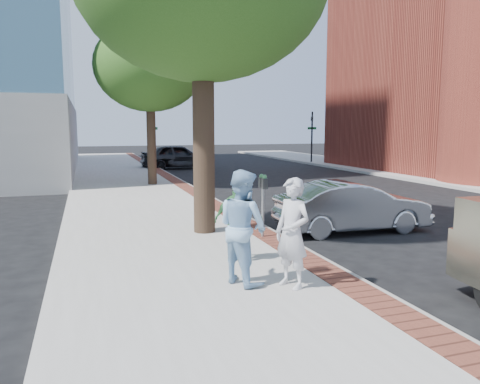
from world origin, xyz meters
name	(u,v)px	position (x,y,z in m)	size (l,w,h in m)	color
ground	(254,255)	(0.00, 0.00, 0.00)	(120.00, 120.00, 0.00)	black
sidewalk	(140,200)	(-1.50, 8.00, 0.07)	(5.00, 60.00, 0.15)	#9E9991
brick_strip	(199,195)	(0.70, 8.00, 0.15)	(0.60, 60.00, 0.01)	brown
curb	(208,197)	(1.05, 8.00, 0.07)	(0.10, 60.00, 0.15)	gray
signal_near	(152,134)	(0.90, 22.00, 2.25)	(0.70, 0.15, 3.80)	black
signal_far	(312,133)	(12.50, 22.00, 2.25)	(0.70, 0.15, 3.80)	black
tree_far	(149,67)	(-0.50, 12.00, 5.30)	(4.80, 4.80, 7.14)	black
parking_meter	(263,192)	(0.55, 0.91, 1.21)	(0.12, 0.32, 1.47)	gray
person_gray	(292,233)	(-0.24, -2.45, 1.03)	(0.64, 0.42, 1.77)	#BCBBC1
person_officer	(243,227)	(-0.92, -1.98, 1.09)	(0.91, 0.71, 1.88)	#8CB6D9
person_green	(239,220)	(-0.58, -0.76, 0.94)	(0.93, 0.39, 1.58)	#3A8144
sedan_silver	(352,207)	(3.20, 1.34, 0.66)	(1.39, 3.98, 1.31)	#BABDC2
bg_car	(178,156)	(2.38, 21.09, 0.80)	(1.90, 4.72, 1.61)	black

